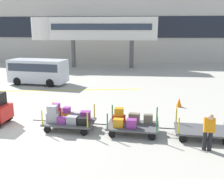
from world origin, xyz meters
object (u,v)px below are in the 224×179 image
Objects in this scene: baggage_cart_lead at (68,118)px; safety_cone_near at (179,102)px; shuttle_van at (38,70)px; baggage_handler at (209,130)px; baggage_cart_middle at (131,123)px; baggage_cart_tail at (202,130)px.

baggage_cart_lead reaches higher than safety_cone_near.
shuttle_van is (-5.17, 9.55, 0.69)m from baggage_cart_lead.
safety_cone_near is at bearing 92.01° from baggage_handler.
baggage_cart_lead is 2.97m from baggage_cart_middle.
baggage_cart_lead reaches higher than baggage_cart_middle.
baggage_handler is 2.84× the size of safety_cone_near.
baggage_handler is 0.31× the size of shuttle_van.
baggage_cart_middle and baggage_cart_tail have the same top height.
baggage_cart_lead is 7.10m from safety_cone_near.
baggage_cart_middle is at bearing -123.41° from safety_cone_near.
safety_cone_near is at bearing 35.36° from baggage_cart_lead.
baggage_cart_middle is at bearing -3.20° from baggage_cart_lead.
baggage_handler reaches higher than safety_cone_near.
baggage_handler is (3.02, -1.47, 0.37)m from baggage_cart_middle.
baggage_cart_lead is at bearing 164.72° from baggage_handler.
shuttle_van is at bearing 134.93° from baggage_handler.
baggage_handler is 15.80m from shuttle_van.
shuttle_van is 9.09× the size of safety_cone_near.
shuttle_van reaches higher than baggage_cart_middle.
baggage_cart_tail is 1.95× the size of baggage_handler.
baggage_cart_tail is at bearing -41.57° from shuttle_van.
baggage_cart_lead is 10.88m from shuttle_van.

